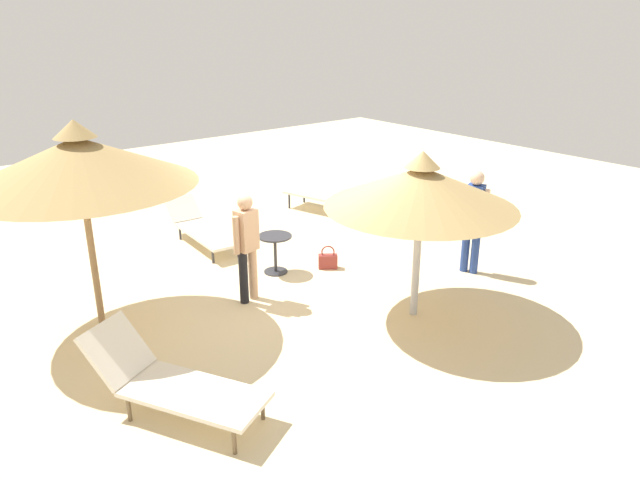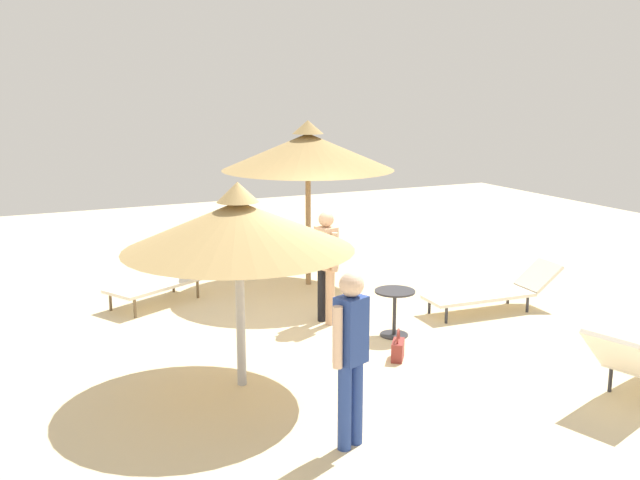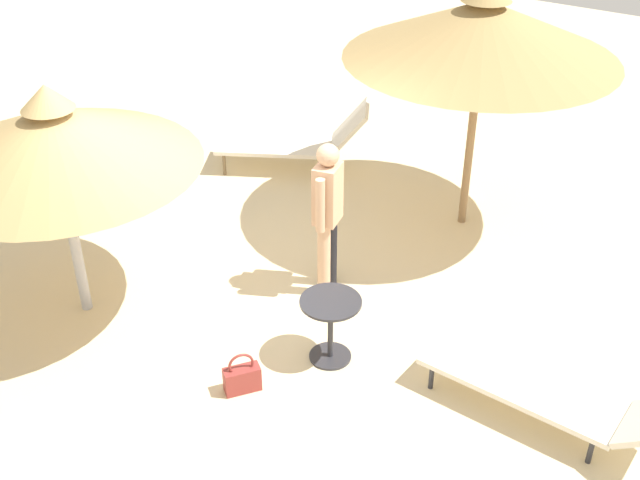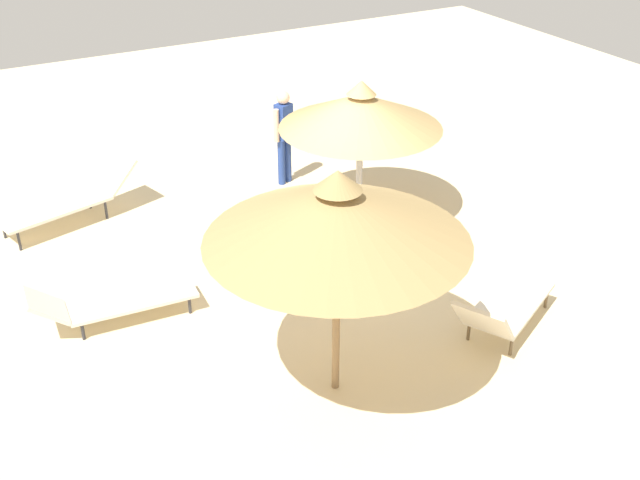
{
  "view_description": "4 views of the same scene",
  "coord_description": "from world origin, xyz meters",
  "px_view_note": "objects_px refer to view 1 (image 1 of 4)",
  "views": [
    {
      "loc": [
        -4.92,
        -6.22,
        3.92
      ],
      "look_at": [
        0.05,
        -0.09,
        0.95
      ],
      "focal_mm": 33.37,
      "sensor_mm": 36.0,
      "label": 1
    },
    {
      "loc": [
        8.14,
        -3.76,
        3.35
      ],
      "look_at": [
        -0.63,
        0.4,
        1.25
      ],
      "focal_mm": 40.65,
      "sensor_mm": 36.0,
      "label": 2
    },
    {
      "loc": [
        4.82,
        4.05,
        4.77
      ],
      "look_at": [
        -0.42,
        0.69,
        0.81
      ],
      "focal_mm": 44.58,
      "sensor_mm": 36.0,
      "label": 3
    },
    {
      "loc": [
        -9.0,
        4.81,
        6.05
      ],
      "look_at": [
        -0.96,
        0.42,
        0.9
      ],
      "focal_mm": 44.46,
      "sensor_mm": 36.0,
      "label": 4
    }
  ],
  "objects_px": {
    "parasol_umbrella_edge": "(421,187)",
    "handbag": "(328,260)",
    "person_standing_back": "(247,242)",
    "lounge_chair_front": "(336,195)",
    "side_table_round": "(275,247)",
    "parasol_umbrella_near_right": "(79,161)",
    "person_standing_center": "(474,216)",
    "lounge_chair_far_right": "(171,381)",
    "lounge_chair_far_left": "(201,227)"
  },
  "relations": [
    {
      "from": "lounge_chair_front",
      "to": "person_standing_center",
      "type": "distance_m",
      "value": 3.72
    },
    {
      "from": "side_table_round",
      "to": "person_standing_back",
      "type": "bearing_deg",
      "value": -146.26
    },
    {
      "from": "lounge_chair_front",
      "to": "lounge_chair_far_right",
      "type": "xyz_separation_m",
      "value": [
        -5.71,
        -4.05,
        -0.02
      ]
    },
    {
      "from": "lounge_chair_front",
      "to": "side_table_round",
      "type": "distance_m",
      "value": 3.23
    },
    {
      "from": "lounge_chair_front",
      "to": "side_table_round",
      "type": "bearing_deg",
      "value": -148.26
    },
    {
      "from": "person_standing_back",
      "to": "handbag",
      "type": "distance_m",
      "value": 1.85
    },
    {
      "from": "parasol_umbrella_edge",
      "to": "parasol_umbrella_near_right",
      "type": "relative_size",
      "value": 0.89
    },
    {
      "from": "parasol_umbrella_near_right",
      "to": "side_table_round",
      "type": "distance_m",
      "value": 3.39
    },
    {
      "from": "lounge_chair_far_left",
      "to": "lounge_chair_front",
      "type": "distance_m",
      "value": 3.06
    },
    {
      "from": "lounge_chair_far_right",
      "to": "side_table_round",
      "type": "height_order",
      "value": "lounge_chair_far_right"
    },
    {
      "from": "parasol_umbrella_edge",
      "to": "person_standing_center",
      "type": "height_order",
      "value": "parasol_umbrella_edge"
    },
    {
      "from": "lounge_chair_far_left",
      "to": "person_standing_back",
      "type": "relative_size",
      "value": 1.35
    },
    {
      "from": "person_standing_center",
      "to": "person_standing_back",
      "type": "height_order",
      "value": "person_standing_center"
    },
    {
      "from": "lounge_chair_front",
      "to": "person_standing_back",
      "type": "xyz_separation_m",
      "value": [
        -3.64,
        -2.3,
        0.51
      ]
    },
    {
      "from": "lounge_chair_far_right",
      "to": "parasol_umbrella_edge",
      "type": "bearing_deg",
      "value": -1.01
    },
    {
      "from": "parasol_umbrella_edge",
      "to": "handbag",
      "type": "distance_m",
      "value": 2.63
    },
    {
      "from": "person_standing_center",
      "to": "parasol_umbrella_edge",
      "type": "bearing_deg",
      "value": -166.14
    },
    {
      "from": "parasol_umbrella_edge",
      "to": "side_table_round",
      "type": "xyz_separation_m",
      "value": [
        -0.67,
        2.41,
        -1.41
      ]
    },
    {
      "from": "lounge_chair_far_left",
      "to": "handbag",
      "type": "bearing_deg",
      "value": -65.34
    },
    {
      "from": "parasol_umbrella_edge",
      "to": "person_standing_back",
      "type": "height_order",
      "value": "parasol_umbrella_edge"
    },
    {
      "from": "lounge_chair_far_left",
      "to": "lounge_chair_far_right",
      "type": "xyz_separation_m",
      "value": [
        -2.65,
        -4.27,
        0.08
      ]
    },
    {
      "from": "person_standing_back",
      "to": "side_table_round",
      "type": "xyz_separation_m",
      "value": [
        0.89,
        0.6,
        -0.49
      ]
    },
    {
      "from": "lounge_chair_far_left",
      "to": "person_standing_back",
      "type": "bearing_deg",
      "value": -103.14
    },
    {
      "from": "parasol_umbrella_edge",
      "to": "handbag",
      "type": "height_order",
      "value": "parasol_umbrella_edge"
    },
    {
      "from": "handbag",
      "to": "side_table_round",
      "type": "height_order",
      "value": "side_table_round"
    },
    {
      "from": "person_standing_center",
      "to": "handbag",
      "type": "xyz_separation_m",
      "value": [
        -1.7,
        1.56,
        -0.83
      ]
    },
    {
      "from": "person_standing_center",
      "to": "side_table_round",
      "type": "bearing_deg",
      "value": 141.4
    },
    {
      "from": "lounge_chair_far_left",
      "to": "side_table_round",
      "type": "bearing_deg",
      "value": -81.04
    },
    {
      "from": "lounge_chair_far_left",
      "to": "person_standing_center",
      "type": "distance_m",
      "value": 4.82
    },
    {
      "from": "lounge_chair_far_left",
      "to": "parasol_umbrella_edge",
      "type": "bearing_deg",
      "value": -77.38
    },
    {
      "from": "parasol_umbrella_near_right",
      "to": "handbag",
      "type": "bearing_deg",
      "value": -6.72
    },
    {
      "from": "person_standing_back",
      "to": "handbag",
      "type": "bearing_deg",
      "value": 6.43
    },
    {
      "from": "parasol_umbrella_edge",
      "to": "lounge_chair_front",
      "type": "height_order",
      "value": "parasol_umbrella_edge"
    },
    {
      "from": "handbag",
      "to": "side_table_round",
      "type": "xyz_separation_m",
      "value": [
        -0.77,
        0.41,
        0.3
      ]
    },
    {
      "from": "lounge_chair_far_right",
      "to": "parasol_umbrella_near_right",
      "type": "bearing_deg",
      "value": 87.42
    },
    {
      "from": "lounge_chair_far_right",
      "to": "person_standing_back",
      "type": "distance_m",
      "value": 2.76
    },
    {
      "from": "parasol_umbrella_edge",
      "to": "lounge_chair_far_left",
      "type": "xyz_separation_m",
      "value": [
        -0.97,
        4.34,
        -1.53
      ]
    },
    {
      "from": "parasol_umbrella_near_right",
      "to": "lounge_chair_front",
      "type": "xyz_separation_m",
      "value": [
        5.6,
        1.68,
        -1.85
      ]
    },
    {
      "from": "parasol_umbrella_edge",
      "to": "lounge_chair_far_right",
      "type": "relative_size",
      "value": 1.25
    },
    {
      "from": "lounge_chair_far_left",
      "to": "lounge_chair_far_right",
      "type": "bearing_deg",
      "value": -121.84
    },
    {
      "from": "parasol_umbrella_near_right",
      "to": "lounge_chair_front",
      "type": "height_order",
      "value": "parasol_umbrella_near_right"
    },
    {
      "from": "parasol_umbrella_edge",
      "to": "side_table_round",
      "type": "relative_size",
      "value": 4.0
    },
    {
      "from": "person_standing_center",
      "to": "parasol_umbrella_near_right",
      "type": "bearing_deg",
      "value": 159.52
    },
    {
      "from": "parasol_umbrella_near_right",
      "to": "lounge_chair_far_right",
      "type": "height_order",
      "value": "parasol_umbrella_near_right"
    },
    {
      "from": "person_standing_center",
      "to": "side_table_round",
      "type": "xyz_separation_m",
      "value": [
        -2.47,
        1.97,
        -0.53
      ]
    },
    {
      "from": "parasol_umbrella_edge",
      "to": "parasol_umbrella_near_right",
      "type": "distance_m",
      "value": 4.3
    },
    {
      "from": "parasol_umbrella_near_right",
      "to": "person_standing_center",
      "type": "relative_size",
      "value": 1.69
    },
    {
      "from": "parasol_umbrella_edge",
      "to": "handbag",
      "type": "bearing_deg",
      "value": 87.12
    },
    {
      "from": "lounge_chair_far_right",
      "to": "lounge_chair_front",
      "type": "bearing_deg",
      "value": 35.35
    },
    {
      "from": "parasol_umbrella_edge",
      "to": "lounge_chair_far_right",
      "type": "distance_m",
      "value": 3.9
    }
  ]
}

